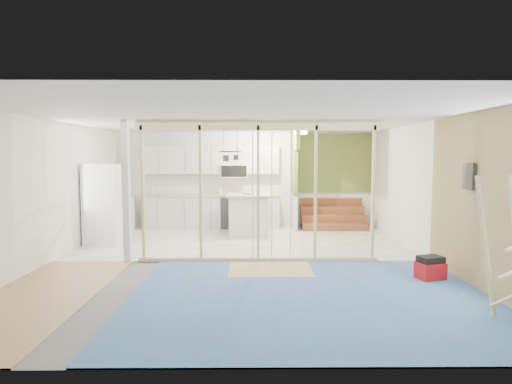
{
  "coord_description": "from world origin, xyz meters",
  "views": [
    {
      "loc": [
        0.21,
        -7.75,
        1.94
      ],
      "look_at": [
        0.27,
        0.6,
        1.25
      ],
      "focal_mm": 30.0,
      "sensor_mm": 36.0,
      "label": 1
    }
  ],
  "objects_px": {
    "fridge": "(106,204)",
    "ladder": "(506,247)",
    "island": "(248,215)",
    "toolbox": "(430,269)"
  },
  "relations": [
    {
      "from": "fridge",
      "to": "ladder",
      "type": "distance_m",
      "value": 7.64
    },
    {
      "from": "island",
      "to": "ladder",
      "type": "height_order",
      "value": "ladder"
    },
    {
      "from": "island",
      "to": "toolbox",
      "type": "relative_size",
      "value": 2.33
    },
    {
      "from": "island",
      "to": "toolbox",
      "type": "bearing_deg",
      "value": -56.38
    },
    {
      "from": "island",
      "to": "toolbox",
      "type": "xyz_separation_m",
      "value": [
        2.93,
        -3.87,
        -0.32
      ]
    },
    {
      "from": "island",
      "to": "fridge",
      "type": "bearing_deg",
      "value": -164.37
    },
    {
      "from": "fridge",
      "to": "toolbox",
      "type": "distance_m",
      "value": 6.68
    },
    {
      "from": "fridge",
      "to": "island",
      "type": "relative_size",
      "value": 1.62
    },
    {
      "from": "island",
      "to": "toolbox",
      "type": "distance_m",
      "value": 4.87
    },
    {
      "from": "island",
      "to": "ladder",
      "type": "bearing_deg",
      "value": -64.04
    }
  ]
}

